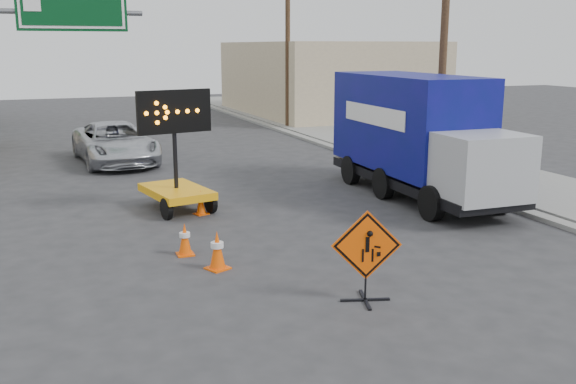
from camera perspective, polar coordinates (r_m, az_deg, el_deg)
ground at (r=10.48m, az=7.69°, el=-11.88°), size 100.00×100.00×0.00m
curb_right at (r=26.50m, az=5.53°, el=3.46°), size 0.40×60.00×0.12m
sidewalk_right at (r=27.61m, az=9.80°, el=3.74°), size 4.00×60.00×0.15m
building_right_far at (r=42.23m, az=3.35°, el=10.04°), size 10.00×14.00×4.60m
highway_gantry at (r=26.23m, az=-21.52°, el=13.54°), size 6.18×0.38×6.90m
utility_pole_near at (r=22.27m, az=13.70°, el=13.33°), size 1.80×0.26×9.00m
utility_pole_far at (r=34.69m, az=-0.03°, el=13.39°), size 1.80×0.26×9.00m
construction_sign at (r=11.18m, az=6.98°, el=-5.47°), size 1.19×0.85×1.64m
arrow_board at (r=17.59m, az=-9.90°, el=0.70°), size 2.03×2.50×3.25m
pickup_truck at (r=25.26m, az=-15.12°, el=4.24°), size 2.96×5.72×1.54m
box_truck at (r=19.15m, az=11.40°, el=4.32°), size 2.56×7.51×3.54m
cone_a at (r=12.89m, az=-6.31°, el=-5.15°), size 0.53×0.53×0.79m
cone_b at (r=13.85m, az=-9.16°, el=-4.15°), size 0.36×0.36×0.70m
cone_c at (r=17.10m, az=-7.76°, el=-0.92°), size 0.42×0.42×0.65m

